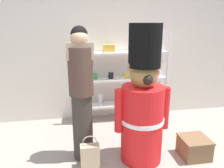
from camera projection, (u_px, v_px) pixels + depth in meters
back_wall at (105, 46)px, 3.90m from camera, size 6.40×0.12×2.60m
merchandise_shelf at (127, 76)px, 3.89m from camera, size 1.46×0.35×1.55m
teddy_bear_guard at (143, 106)px, 2.68m from camera, size 0.69×0.54×1.71m
person_shopper at (81, 92)px, 2.68m from camera, size 0.31×0.30×1.68m
shopping_bag at (90, 155)px, 2.67m from camera, size 0.23×0.12×0.42m
display_crate at (194, 147)px, 2.88m from camera, size 0.36×0.36×0.27m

